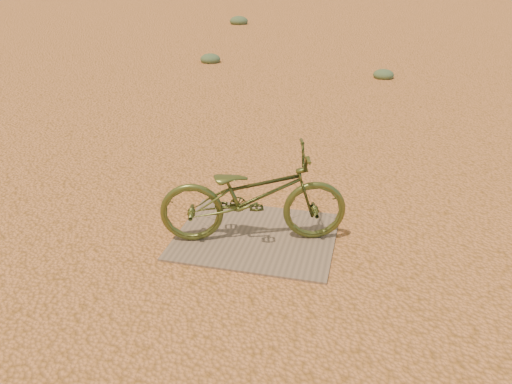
# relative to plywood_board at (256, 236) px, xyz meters

# --- Properties ---
(ground) EXTENTS (120.00, 120.00, 0.00)m
(ground) POSITION_rel_plywood_board_xyz_m (0.46, -0.21, -0.01)
(ground) COLOR #E0864F
(ground) RESTS_ON ground
(plywood_board) EXTENTS (1.56, 1.28, 0.02)m
(plywood_board) POSITION_rel_plywood_board_xyz_m (0.00, 0.00, 0.00)
(plywood_board) COLOR #77614F
(plywood_board) RESTS_ON ground
(bicycle) EXTENTS (1.89, 1.10, 0.94)m
(bicycle) POSITION_rel_plywood_board_xyz_m (-0.01, -0.06, 0.48)
(bicycle) COLOR #455022
(bicycle) RESTS_ON plywood_board
(kale_a) EXTENTS (0.52, 0.52, 0.29)m
(kale_a) POSITION_rel_plywood_board_xyz_m (-3.27, 8.37, -0.01)
(kale_a) COLOR #4D6747
(kale_a) RESTS_ON ground
(kale_b) EXTENTS (0.47, 0.47, 0.26)m
(kale_b) POSITION_rel_plywood_board_xyz_m (1.15, 7.57, -0.01)
(kale_b) COLOR #4D6747
(kale_b) RESTS_ON ground
(kale_c) EXTENTS (0.73, 0.73, 0.40)m
(kale_c) POSITION_rel_plywood_board_xyz_m (-4.62, 16.07, -0.01)
(kale_c) COLOR #4D6747
(kale_c) RESTS_ON ground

